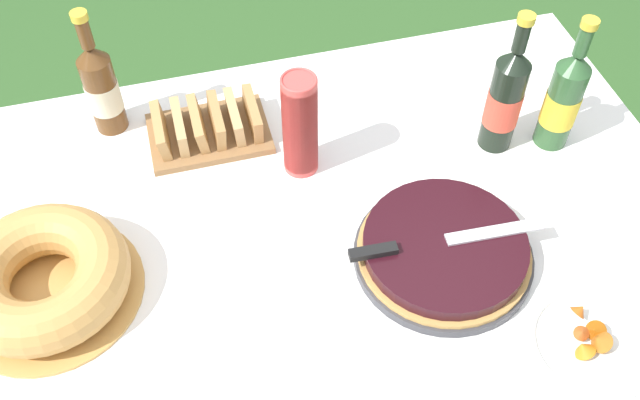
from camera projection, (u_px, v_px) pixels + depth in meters
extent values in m
cube|color=brown|center=(295.00, 257.00, 1.39)|extent=(1.65, 1.12, 0.03)
cylinder|color=brown|center=(509.00, 139.00, 2.11)|extent=(0.06, 0.06, 0.69)
cube|color=white|center=(295.00, 251.00, 1.38)|extent=(1.66, 1.13, 0.00)
cube|color=white|center=(242.00, 84.00, 1.76)|extent=(1.66, 0.00, 0.10)
cylinder|color=#38383D|center=(443.00, 256.00, 1.35)|extent=(0.34, 0.34, 0.02)
cylinder|color=tan|center=(444.00, 251.00, 1.34)|extent=(0.33, 0.33, 0.01)
cylinder|color=black|center=(445.00, 245.00, 1.33)|extent=(0.31, 0.31, 0.03)
cube|color=silver|center=(495.00, 232.00, 1.33)|extent=(0.19, 0.04, 0.00)
cube|color=black|center=(373.00, 252.00, 1.29)|extent=(0.09, 0.03, 0.01)
cylinder|color=tan|center=(51.00, 292.00, 1.31)|extent=(0.34, 0.34, 0.01)
torus|color=tan|center=(43.00, 277.00, 1.27)|extent=(0.31, 0.31, 0.10)
cylinder|color=#E04C47|center=(301.00, 151.00, 1.48)|extent=(0.07, 0.07, 0.09)
cylinder|color=#E04C47|center=(301.00, 146.00, 1.47)|extent=(0.07, 0.07, 0.09)
cylinder|color=#E04C47|center=(301.00, 142.00, 1.46)|extent=(0.07, 0.07, 0.09)
cylinder|color=#E04C47|center=(300.00, 137.00, 1.45)|extent=(0.07, 0.07, 0.09)
cylinder|color=#E04C47|center=(300.00, 133.00, 1.44)|extent=(0.07, 0.07, 0.09)
cylinder|color=#E04C47|center=(300.00, 128.00, 1.43)|extent=(0.07, 0.07, 0.09)
cylinder|color=#E04C47|center=(300.00, 124.00, 1.42)|extent=(0.07, 0.07, 0.09)
cylinder|color=#E04C47|center=(300.00, 119.00, 1.41)|extent=(0.07, 0.07, 0.09)
cylinder|color=#E04C47|center=(300.00, 114.00, 1.40)|extent=(0.07, 0.07, 0.09)
cylinder|color=#E04C47|center=(300.00, 109.00, 1.39)|extent=(0.07, 0.07, 0.09)
cylinder|color=#E04C47|center=(299.00, 104.00, 1.38)|extent=(0.07, 0.07, 0.09)
cylinder|color=#E04C47|center=(299.00, 99.00, 1.37)|extent=(0.07, 0.07, 0.09)
torus|color=#E04C47|center=(299.00, 80.00, 1.33)|extent=(0.07, 0.07, 0.01)
cylinder|color=#2D562D|center=(561.00, 106.00, 1.49)|extent=(0.07, 0.07, 0.20)
cylinder|color=yellow|center=(560.00, 108.00, 1.49)|extent=(0.07, 0.07, 0.08)
cone|color=#2D562D|center=(576.00, 62.00, 1.40)|extent=(0.07, 0.07, 0.04)
cylinder|color=#2D562D|center=(584.00, 41.00, 1.36)|extent=(0.03, 0.03, 0.06)
cylinder|color=gold|center=(590.00, 23.00, 1.33)|extent=(0.03, 0.03, 0.02)
cylinder|color=brown|center=(103.00, 94.00, 1.52)|extent=(0.07, 0.07, 0.18)
cylinder|color=beige|center=(104.00, 96.00, 1.53)|extent=(0.07, 0.07, 0.07)
cone|color=brown|center=(91.00, 54.00, 1.44)|extent=(0.07, 0.07, 0.04)
cylinder|color=brown|center=(84.00, 33.00, 1.40)|extent=(0.03, 0.03, 0.07)
cylinder|color=gold|center=(79.00, 16.00, 1.37)|extent=(0.03, 0.03, 0.02)
cylinder|color=black|center=(503.00, 106.00, 1.48)|extent=(0.07, 0.07, 0.22)
cylinder|color=#E54C38|center=(503.00, 107.00, 1.48)|extent=(0.07, 0.07, 0.08)
cone|color=black|center=(516.00, 58.00, 1.38)|extent=(0.07, 0.07, 0.04)
cylinder|color=black|center=(522.00, 37.00, 1.34)|extent=(0.03, 0.03, 0.06)
cylinder|color=gold|center=(526.00, 19.00, 1.31)|extent=(0.03, 0.03, 0.02)
cylinder|color=white|center=(591.00, 345.00, 1.24)|extent=(0.21, 0.21, 0.01)
torus|color=white|center=(592.00, 343.00, 1.23)|extent=(0.21, 0.21, 0.01)
cone|color=#C45C1B|center=(580.00, 310.00, 1.25)|extent=(0.04, 0.04, 0.04)
cone|color=#A6530E|center=(595.00, 331.00, 1.22)|extent=(0.04, 0.05, 0.05)
cone|color=#B75420|center=(582.00, 333.00, 1.22)|extent=(0.03, 0.03, 0.03)
cone|color=#B0671E|center=(599.00, 340.00, 1.21)|extent=(0.05, 0.06, 0.05)
cone|color=orange|center=(583.00, 348.00, 1.21)|extent=(0.05, 0.04, 0.05)
cone|color=#C26A1A|center=(605.00, 340.00, 1.22)|extent=(0.03, 0.03, 0.02)
cube|color=olive|center=(209.00, 134.00, 1.56)|extent=(0.26, 0.18, 0.02)
cube|color=#B2844C|center=(161.00, 130.00, 1.52)|extent=(0.03, 0.14, 0.06)
cube|color=tan|center=(179.00, 127.00, 1.53)|extent=(0.02, 0.14, 0.06)
cube|color=#B2844C|center=(198.00, 123.00, 1.53)|extent=(0.03, 0.14, 0.06)
cube|color=#B2844C|center=(216.00, 120.00, 1.54)|extent=(0.02, 0.14, 0.06)
cube|color=tan|center=(235.00, 117.00, 1.55)|extent=(0.02, 0.14, 0.06)
cube|color=#B2844C|center=(253.00, 113.00, 1.55)|extent=(0.02, 0.14, 0.06)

